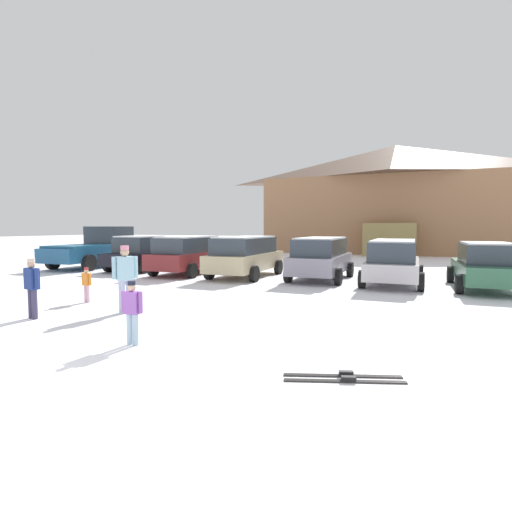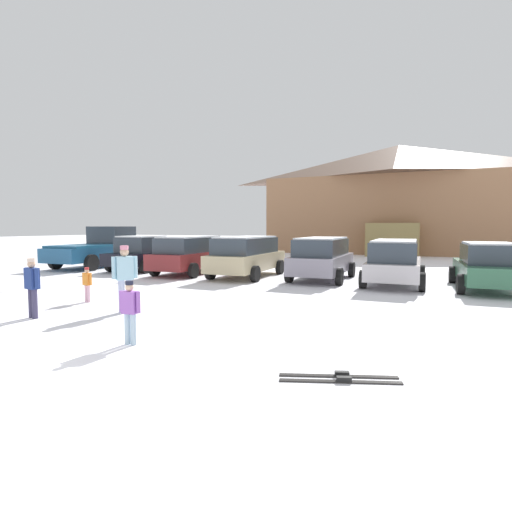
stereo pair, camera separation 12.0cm
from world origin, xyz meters
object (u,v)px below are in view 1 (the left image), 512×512
(parked_beige_suv, at_px, (245,255))
(pickup_truck, at_px, (98,248))
(ski_lodge, at_px, (394,199))
(parked_maroon_van, at_px, (189,254))
(parked_black_sedan, at_px, (142,253))
(skier_child_in_orange_jacket, at_px, (87,283))
(parked_silver_wagon, at_px, (393,260))
(skier_adult_in_blue_parka, at_px, (125,275))
(parked_green_coupe, at_px, (486,266))
(parked_grey_wagon, at_px, (321,257))
(pair_of_skis, at_px, (345,378))
(skier_child_in_purple_jacket, at_px, (132,309))
(skier_teen_in_navy_coat, at_px, (32,285))

(parked_beige_suv, bearing_deg, pickup_truck, 175.38)
(ski_lodge, xyz_separation_m, parked_maroon_van, (-6.99, -19.88, -3.56))
(parked_black_sedan, xyz_separation_m, skier_child_in_orange_jacket, (4.21, -7.32, -0.29))
(parked_silver_wagon, bearing_deg, skier_adult_in_blue_parka, -125.57)
(parked_black_sedan, distance_m, pickup_truck, 3.36)
(parked_green_coupe, bearing_deg, parked_beige_suv, -178.61)
(parked_silver_wagon, relative_size, pickup_truck, 0.78)
(parked_maroon_van, relative_size, parked_grey_wagon, 1.09)
(parked_maroon_van, xyz_separation_m, skier_adult_in_blue_parka, (3.20, -7.59, 0.02))
(parked_black_sedan, distance_m, parked_green_coupe, 14.73)
(parked_silver_wagon, distance_m, skier_adult_in_blue_parka, 9.62)
(parked_silver_wagon, distance_m, pair_of_skis, 10.02)
(ski_lodge, xyz_separation_m, pickup_truck, (-13.27, -19.10, -3.48))
(parked_silver_wagon, xyz_separation_m, skier_child_in_orange_jacket, (-7.54, -7.25, -0.33))
(parked_maroon_van, xyz_separation_m, pair_of_skis, (9.08, -9.74, -0.90))
(parked_silver_wagon, distance_m, parked_green_coupe, 2.98)
(ski_lodge, distance_m, skier_child_in_purple_jacket, 29.86)
(parked_grey_wagon, distance_m, skier_teen_in_navy_coat, 10.38)
(skier_child_in_orange_jacket, bearing_deg, parked_silver_wagon, 43.87)
(parked_maroon_van, bearing_deg, parked_green_coupe, 1.26)
(ski_lodge, bearing_deg, parked_green_coupe, -76.31)
(parked_beige_suv, xyz_separation_m, parked_grey_wagon, (3.17, 0.40, -0.01))
(pickup_truck, height_order, skier_child_in_purple_jacket, pickup_truck)
(parked_grey_wagon, distance_m, skier_child_in_purple_jacket, 10.16)
(skier_teen_in_navy_coat, height_order, pair_of_skis, skier_teen_in_navy_coat)
(pair_of_skis, bearing_deg, skier_teen_in_navy_coat, 174.26)
(parked_beige_suv, bearing_deg, parked_green_coupe, 1.39)
(skier_teen_in_navy_coat, bearing_deg, pickup_truck, 129.21)
(parked_maroon_van, xyz_separation_m, parked_green_coupe, (11.77, 0.26, -0.10))
(skier_child_in_orange_jacket, bearing_deg, parked_black_sedan, 119.90)
(skier_child_in_purple_jacket, bearing_deg, parked_black_sedan, 129.39)
(ski_lodge, distance_m, parked_maroon_van, 21.37)
(parked_black_sedan, height_order, skier_child_in_purple_jacket, parked_black_sedan)
(parked_maroon_van, distance_m, skier_teen_in_navy_coat, 9.16)
(ski_lodge, relative_size, pair_of_skis, 12.62)
(ski_lodge, xyz_separation_m, parked_grey_wagon, (-0.99, -19.43, -3.56))
(parked_beige_suv, bearing_deg, skier_child_in_orange_jacket, -102.55)
(parked_silver_wagon, bearing_deg, pickup_truck, 177.93)
(parked_black_sedan, height_order, skier_child_in_orange_jacket, parked_black_sedan)
(parked_silver_wagon, bearing_deg, parked_beige_suv, -178.17)
(parked_maroon_van, relative_size, parked_beige_suv, 1.00)
(parked_grey_wagon, height_order, skier_child_in_orange_jacket, parked_grey_wagon)
(pickup_truck, bearing_deg, ski_lodge, 55.22)
(parked_grey_wagon, bearing_deg, skier_teen_in_navy_coat, -114.45)
(parked_grey_wagon, bearing_deg, parked_maroon_van, -175.73)
(parked_grey_wagon, xyz_separation_m, skier_child_in_orange_jacket, (-4.74, -7.46, -0.36))
(ski_lodge, relative_size, parked_silver_wagon, 4.62)
(skier_child_in_orange_jacket, bearing_deg, ski_lodge, 77.97)
(parked_grey_wagon, bearing_deg, parked_silver_wagon, -4.39)
(parked_beige_suv, distance_m, skier_teen_in_navy_coat, 9.12)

